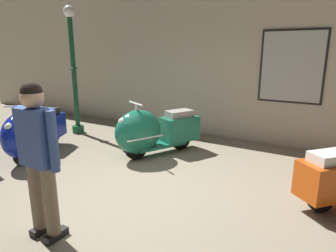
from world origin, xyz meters
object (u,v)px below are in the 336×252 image
visitor_1 (38,152)px  scooter_1 (152,131)px  scooter_0 (31,133)px  lamppost (74,69)px

visitor_1 → scooter_1: bearing=8.8°
scooter_0 → visitor_1: visitor_1 is taller
scooter_1 → lamppost: bearing=-74.8°
scooter_1 → lamppost: 2.77m
scooter_0 → lamppost: size_ratio=0.60×
scooter_0 → scooter_1: scooter_1 is taller
scooter_0 → visitor_1: bearing=33.6°
scooter_0 → visitor_1: size_ratio=1.05×
visitor_1 → scooter_0: bearing=57.0°
scooter_0 → visitor_1: (2.33, -1.50, 0.50)m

